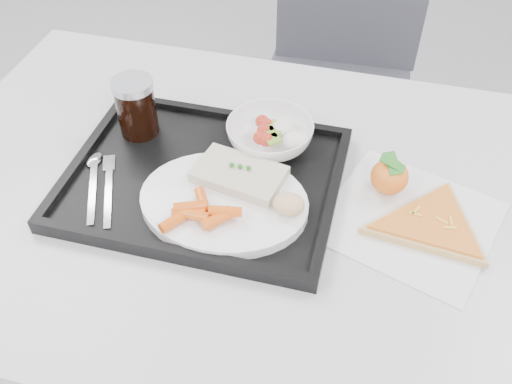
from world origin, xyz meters
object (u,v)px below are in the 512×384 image
Objects in this scene: salad_bowl at (270,135)px; tangerine at (390,177)px; pizza_slice at (431,225)px; cola_glass at (136,106)px; table at (259,220)px; chair at (341,60)px; dinner_plate at (224,202)px; tray at (204,179)px.

salad_bowl is 0.22m from tangerine.
pizza_slice is at bearing -22.05° from salad_bowl.
cola_glass reaches higher than tangerine.
chair reaches higher than table.
chair is at bearing 84.23° from dinner_plate.
salad_bowl reaches higher than dinner_plate.
dinner_plate is 0.17m from salad_bowl.
tray is at bearing -179.77° from table.
chair is 0.80m from cola_glass.
dinner_plate is at bearing -95.77° from chair.
dinner_plate reaches higher than table.
cola_glass is (-0.25, 0.09, 0.14)m from table.
tangerine is at bearing -77.24° from chair.
cola_glass is at bearing 160.70° from table.
cola_glass reaches higher than dinner_plate.
tangerine is (0.20, 0.06, 0.10)m from table.
dinner_plate is at bearing -46.70° from tray.
pizza_slice is at bearing -1.96° from table.
salad_bowl reaches higher than table.
tangerine reaches higher than tray.
tray is at bearing 133.30° from dinner_plate.
dinner_plate is at bearing -35.08° from cola_glass.
table is 2.67× the size of tray.
cola_glass is (-0.15, 0.09, 0.06)m from tray.
tangerine is at bearing 24.47° from dinner_plate.
tray is at bearing -169.29° from tangerine.
chair is 14.16× the size of tangerine.
tray is (-0.10, -0.00, 0.08)m from table.
table is 4.44× the size of dinner_plate.
dinner_plate is 0.91× the size of pizza_slice.
pizza_slice is (0.07, -0.07, -0.02)m from tangerine.
pizza_slice is (0.38, -0.01, 0.00)m from tray.
tray is at bearing 178.60° from pizza_slice.
table is at bearing 0.23° from tray.
chair is 0.87m from dinner_plate.
cola_glass is at bearing 176.21° from tangerine.
salad_bowl is at bearing -94.19° from chair.
dinner_plate is at bearing -127.60° from table.
dinner_plate reaches higher than tray.
pizza_slice is (0.28, -0.01, 0.08)m from table.
table is 0.24m from tangerine.
chair reaches higher than salad_bowl.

